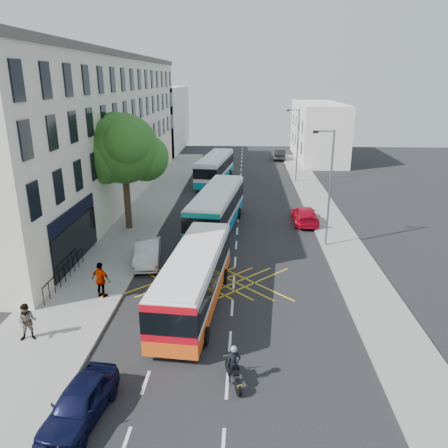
# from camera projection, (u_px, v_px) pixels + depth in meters

# --- Properties ---
(ground) EXTENTS (120.00, 120.00, 0.00)m
(ground) POSITION_uv_depth(u_px,v_px,m) (230.00, 341.00, 19.76)
(ground) COLOR black
(ground) RESTS_ON ground
(pavement_left) EXTENTS (5.00, 70.00, 0.15)m
(pavement_left) POSITION_uv_depth(u_px,v_px,m) (129.00, 228.00, 34.35)
(pavement_left) COLOR gray
(pavement_left) RESTS_ON ground
(pavement_right) EXTENTS (3.00, 70.00, 0.15)m
(pavement_right) POSITION_uv_depth(u_px,v_px,m) (334.00, 232.00, 33.58)
(pavement_right) COLOR gray
(pavement_right) RESTS_ON ground
(terrace_main) EXTENTS (8.30, 45.00, 13.50)m
(terrace_main) POSITION_uv_depth(u_px,v_px,m) (93.00, 129.00, 41.47)
(terrace_main) COLOR beige
(terrace_main) RESTS_ON ground
(terrace_far) EXTENTS (8.00, 20.00, 10.00)m
(terrace_far) POSITION_uv_depth(u_px,v_px,m) (157.00, 119.00, 70.93)
(terrace_far) COLOR silver
(terrace_far) RESTS_ON ground
(building_right) EXTENTS (6.00, 18.00, 8.00)m
(building_right) POSITION_uv_depth(u_px,v_px,m) (318.00, 131.00, 63.43)
(building_right) COLOR silver
(building_right) RESTS_ON ground
(street_tree) EXTENTS (6.30, 5.70, 8.80)m
(street_tree) POSITION_uv_depth(u_px,v_px,m) (123.00, 149.00, 32.34)
(street_tree) COLOR #382619
(street_tree) RESTS_ON pavement_left
(lamp_near) EXTENTS (1.45, 0.15, 8.00)m
(lamp_near) POSITION_uv_depth(u_px,v_px,m) (329.00, 183.00, 29.36)
(lamp_near) COLOR slate
(lamp_near) RESTS_ON pavement_right
(lamp_far) EXTENTS (1.45, 0.15, 8.00)m
(lamp_far) POSITION_uv_depth(u_px,v_px,m) (297.00, 142.00, 48.31)
(lamp_far) COLOR slate
(lamp_far) RESTS_ON pavement_right
(railings) EXTENTS (0.08, 5.60, 1.14)m
(railings) POSITION_uv_depth(u_px,v_px,m) (65.00, 273.00, 25.01)
(railings) COLOR black
(railings) RESTS_ON pavement_left
(bus_near) EXTENTS (3.29, 10.50, 2.90)m
(bus_near) POSITION_uv_depth(u_px,v_px,m) (194.00, 279.00, 22.41)
(bus_near) COLOR silver
(bus_near) RESTS_ON ground
(bus_mid) EXTENTS (4.01, 11.53, 3.18)m
(bus_mid) POSITION_uv_depth(u_px,v_px,m) (217.00, 209.00, 33.85)
(bus_mid) COLOR silver
(bus_mid) RESTS_ON ground
(bus_far) EXTENTS (3.86, 11.07, 3.05)m
(bus_far) POSITION_uv_depth(u_px,v_px,m) (215.00, 168.00, 49.56)
(bus_far) COLOR silver
(bus_far) RESTS_ON ground
(motorbike) EXTENTS (0.78, 1.87, 1.72)m
(motorbike) POSITION_uv_depth(u_px,v_px,m) (233.00, 366.00, 16.75)
(motorbike) COLOR black
(motorbike) RESTS_ON ground
(parked_car_blue) EXTENTS (2.07, 4.08, 1.33)m
(parked_car_blue) POSITION_uv_depth(u_px,v_px,m) (80.00, 403.00, 15.07)
(parked_car_blue) COLOR black
(parked_car_blue) RESTS_ON ground
(parked_car_silver) EXTENTS (2.09, 4.50, 1.43)m
(parked_car_silver) POSITION_uv_depth(u_px,v_px,m) (148.00, 253.00, 27.89)
(parked_car_silver) COLOR #B7B9BF
(parked_car_silver) RESTS_ON ground
(red_hatchback) EXTENTS (1.91, 4.69, 1.36)m
(red_hatchback) POSITION_uv_depth(u_px,v_px,m) (305.00, 215.00, 35.71)
(red_hatchback) COLOR #B9071E
(red_hatchback) RESTS_ON ground
(distant_car_grey) EXTENTS (2.21, 4.63, 1.28)m
(distant_car_grey) POSITION_uv_depth(u_px,v_px,m) (225.00, 159.00, 60.89)
(distant_car_grey) COLOR #393B40
(distant_car_grey) RESTS_ON ground
(distant_car_dark) EXTENTS (1.80, 4.61, 1.49)m
(distant_car_dark) POSITION_uv_depth(u_px,v_px,m) (280.00, 154.00, 63.61)
(distant_car_dark) COLOR black
(distant_car_dark) RESTS_ON ground
(pedestrian_near) EXTENTS (0.99, 0.84, 1.77)m
(pedestrian_near) POSITION_uv_depth(u_px,v_px,m) (28.00, 322.00, 19.34)
(pedestrian_near) COLOR gray
(pedestrian_near) RESTS_ON pavement_left
(pedestrian_far) EXTENTS (1.26, 0.85, 1.98)m
(pedestrian_far) POSITION_uv_depth(u_px,v_px,m) (101.00, 280.00, 23.15)
(pedestrian_far) COLOR gray
(pedestrian_far) RESTS_ON pavement_left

